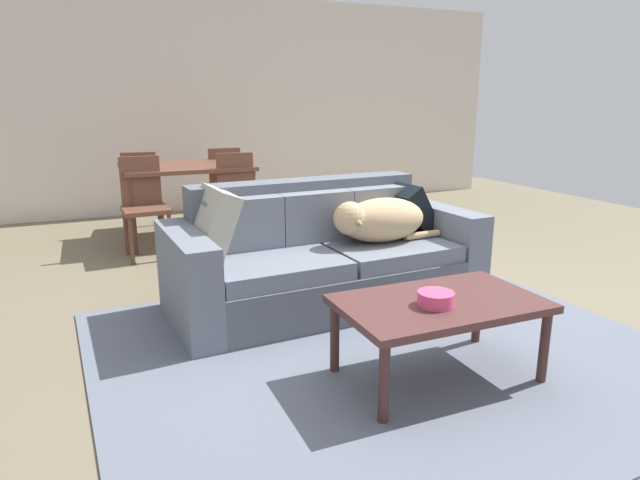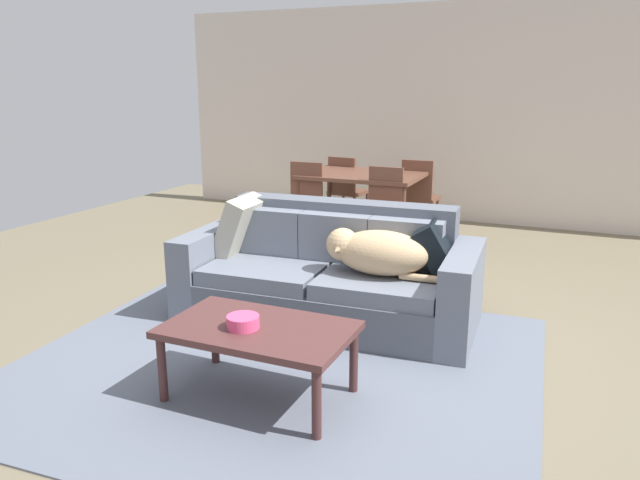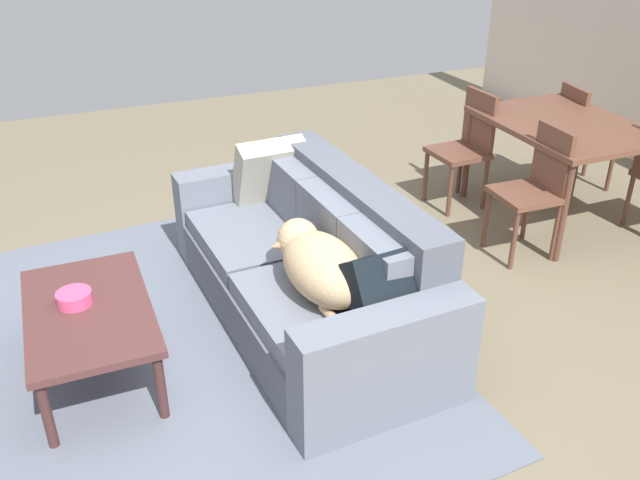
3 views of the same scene
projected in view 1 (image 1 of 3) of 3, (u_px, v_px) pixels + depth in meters
ground_plane at (370, 303)px, 3.95m from camera, size 10.00×10.00×0.00m
back_partition at (228, 105)px, 7.17m from camera, size 8.00×0.12×2.70m
area_rug at (384, 350)px, 3.19m from camera, size 3.34×2.93×0.01m
couch at (322, 258)px, 3.92m from camera, size 2.22×1.07×0.85m
dog_on_left_cushion at (378, 220)px, 3.90m from camera, size 0.85×0.41×0.32m
throw_pillow_by_left_arm at (211, 224)px, 3.55m from camera, size 0.34×0.48×0.49m
throw_pillow_by_right_arm at (409, 209)px, 4.23m from camera, size 0.37×0.41×0.41m
coffee_table at (439, 309)px, 2.80m from camera, size 1.04×0.63×0.44m
bowl_on_coffee_table at (436, 299)px, 2.70m from camera, size 0.18×0.18×0.07m
dining_table at (186, 172)px, 5.63m from camera, size 1.27×0.96×0.77m
dining_chair_near_left at (144, 202)px, 5.02m from camera, size 0.42×0.42×0.92m
dining_chair_near_right at (238, 195)px, 5.34m from camera, size 0.41×0.41×0.92m
dining_chair_far_left at (141, 187)px, 6.01m from camera, size 0.45×0.45×0.88m
dining_chair_far_right at (223, 182)px, 6.34m from camera, size 0.40×0.40×0.89m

